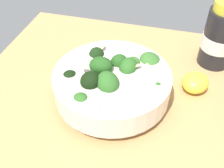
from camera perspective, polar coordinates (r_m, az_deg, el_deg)
name	(u,v)px	position (r cm, az deg, el deg)	size (l,w,h in cm)	color
ground_plane	(122,121)	(55.41, 2.14, -7.80)	(67.70, 67.70, 4.52)	tan
bowl_of_broccoli	(112,82)	(53.56, 0.02, 0.40)	(22.89, 22.89, 9.96)	silver
lemon_wedge	(195,83)	(59.85, 16.97, 0.29)	(6.06, 5.37, 3.81)	yellow
bottle_short	(220,36)	(66.21, 21.67, 9.22)	(7.64, 7.64, 15.41)	black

